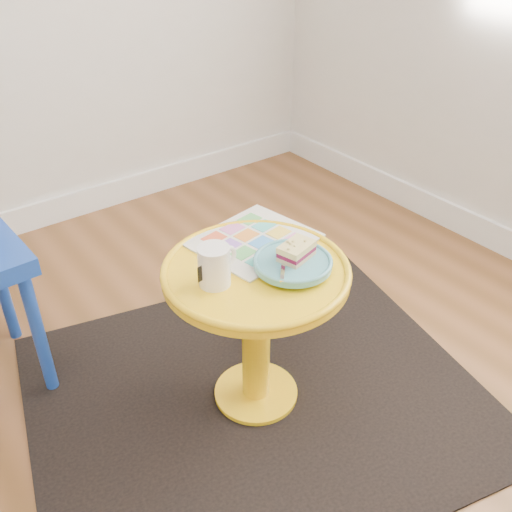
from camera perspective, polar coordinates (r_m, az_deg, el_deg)
rug at (r=1.78m, az=0.00°, el=-13.66°), size 1.52×1.37×0.01m
side_table at (r=1.55m, az=0.00°, el=-5.29°), size 0.49×0.49×0.46m
newspaper at (r=1.59m, az=-0.21°, el=1.64°), size 0.35×0.31×0.01m
mug at (r=1.39m, az=-4.14°, el=-0.85°), size 0.11×0.08×0.11m
plate at (r=1.46m, az=3.70°, el=-0.72°), size 0.20×0.20×0.02m
cake_slice at (r=1.46m, az=4.07°, el=0.52°), size 0.11×0.09×0.04m
fork at (r=1.44m, az=2.77°, el=-0.79°), size 0.11×0.12×0.00m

